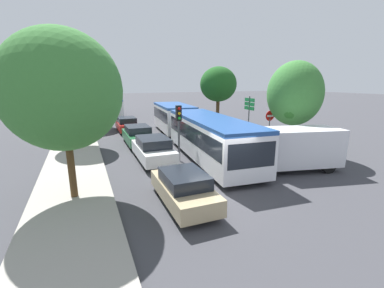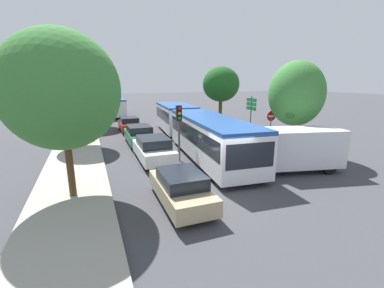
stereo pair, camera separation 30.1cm
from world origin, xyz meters
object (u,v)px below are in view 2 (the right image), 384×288
object	(u,v)px
articulated_bus	(193,126)
tree_right_mid	(221,85)
traffic_light	(179,121)
queued_car_green	(139,135)
tree_left_mid	(75,77)
queued_car_tan	(181,188)
tree_left_distant	(83,82)
queued_car_white	(153,149)
tree_right_near	(296,96)
direction_sign_post	(251,109)
no_entry_sign	(271,125)
city_bus_rear	(113,105)
queued_car_red	(129,124)
tree_left_near	(64,94)
white_van	(297,148)
tree_left_far	(87,79)

from	to	relation	value
articulated_bus	tree_right_mid	bearing A→B (deg)	144.25
traffic_light	tree_right_mid	distance (m)	13.52
traffic_light	queued_car_green	bearing A→B (deg)	-160.56
queued_car_green	tree_left_mid	bearing A→B (deg)	68.86
queued_car_tan	traffic_light	bearing A→B (deg)	-17.72
tree_left_distant	tree_left_mid	bearing A→B (deg)	-91.10
queued_car_white	tree_right_mid	bearing A→B (deg)	-44.08
queued_car_white	tree_right_near	bearing A→B (deg)	-100.92
tree_left_mid	direction_sign_post	bearing A→B (deg)	-14.43
queued_car_tan	no_entry_sign	size ratio (longest dim) A/B	1.41
no_entry_sign	city_bus_rear	bearing A→B (deg)	-161.84
queued_car_white	direction_sign_post	world-z (taller)	direction_sign_post
tree_left_distant	queued_car_tan	bearing A→B (deg)	-83.55
city_bus_rear	tree_right_near	xyz separation A→B (m)	(9.08, -26.29, 2.45)
queued_car_white	direction_sign_post	distance (m)	9.62
queued_car_white	queued_car_red	distance (m)	10.28
no_entry_sign	tree_left_near	bearing A→B (deg)	-76.22
tree_left_distant	white_van	bearing A→B (deg)	-69.99
tree_left_distant	tree_right_mid	xyz separation A→B (m)	(13.72, -14.92, -0.31)
tree_left_near	tree_left_distant	world-z (taller)	tree_left_distant
direction_sign_post	tree_right_near	world-z (taller)	tree_right_near
white_van	tree_left_near	world-z (taller)	tree_left_near
articulated_bus	queued_car_green	world-z (taller)	articulated_bus
queued_car_green	tree_left_far	world-z (taller)	tree_left_far
articulated_bus	tree_left_distant	size ratio (longest dim) A/B	2.49
queued_car_green	tree_left_distant	world-z (taller)	tree_left_distant
queued_car_white	no_entry_sign	bearing A→B (deg)	-93.90
tree_left_far	tree_right_mid	size ratio (longest dim) A/B	1.17
tree_right_near	white_van	bearing A→B (deg)	-128.42
queued_car_white	direction_sign_post	xyz separation A→B (m)	(8.97, 2.96, 1.80)
queued_car_green	tree_right_mid	bearing A→B (deg)	-61.07
tree_left_distant	tree_left_near	bearing A→B (deg)	-90.86
tree_right_near	tree_right_mid	distance (m)	11.83
city_bus_rear	tree_left_far	bearing A→B (deg)	160.91
white_van	tree_right_near	bearing A→B (deg)	-115.05
tree_left_far	tree_right_near	xyz separation A→B (m)	(12.31, -17.23, -1.10)
queued_car_tan	city_bus_rear	bearing A→B (deg)	0.42
white_van	tree_left_distant	world-z (taller)	tree_left_distant
queued_car_white	traffic_light	world-z (taller)	traffic_light
city_bus_rear	tree_left_near	distance (m)	28.58
white_van	tree_left_mid	world-z (taller)	tree_left_mid
articulated_bus	tree_left_distant	world-z (taller)	tree_left_distant
city_bus_rear	tree_right_mid	distance (m)	17.86
queued_car_white	traffic_light	size ratio (longest dim) A/B	1.30
tree_right_mid	white_van	bearing A→B (deg)	-101.86
no_entry_sign	direction_sign_post	world-z (taller)	direction_sign_post
city_bus_rear	queued_car_green	xyz separation A→B (m)	(0.13, -19.78, -0.68)
tree_left_near	tree_left_mid	distance (m)	10.08
queued_car_green	no_entry_sign	world-z (taller)	no_entry_sign
white_van	tree_left_mid	size ratio (longest dim) A/B	0.72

